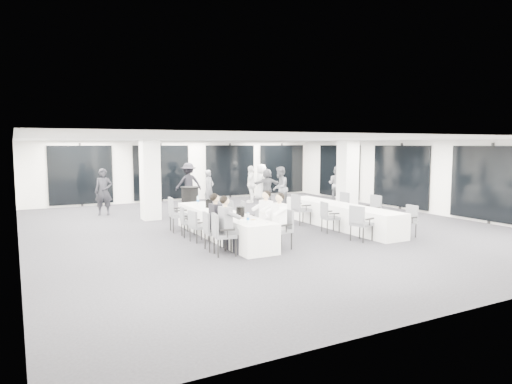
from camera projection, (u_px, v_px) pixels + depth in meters
room at (271, 181)px, 15.91m from camera, size 14.04×16.04×2.84m
column_left at (150, 180)px, 16.02m from camera, size 0.60×0.60×2.80m
column_right at (347, 177)px, 17.36m from camera, size 0.60×0.60×2.80m
banquet_table_main at (222, 225)px, 12.91m from camera, size 0.90×5.00×0.75m
banquet_table_side at (340, 216)px, 14.53m from camera, size 0.90×5.00×0.75m
cocktail_table at (190, 200)px, 17.60m from camera, size 0.73×0.73×1.02m
chair_main_left_near at (221, 232)px, 10.86m from camera, size 0.59×0.63×1.01m
chair_main_left_second at (212, 229)px, 11.39m from camera, size 0.54×0.58×0.97m
chair_main_left_mid at (197, 224)px, 12.35m from camera, size 0.50×0.54×0.87m
chair_main_left_fourth at (186, 220)px, 13.07m from camera, size 0.49×0.53×0.86m
chair_main_left_far at (176, 212)px, 13.85m from camera, size 0.58×0.63×1.04m
chair_main_right_near at (283, 226)px, 11.58m from camera, size 0.56×0.61×1.00m
chair_main_right_second at (269, 225)px, 12.19m from camera, size 0.49×0.53×0.88m
chair_main_right_mid at (253, 219)px, 12.97m from camera, size 0.56×0.59×0.92m
chair_main_right_fourth at (239, 215)px, 13.81m from camera, size 0.57×0.60×0.93m
chair_main_right_far at (227, 212)px, 14.59m from camera, size 0.44×0.49×0.86m
chair_side_left_near at (360, 221)px, 12.46m from camera, size 0.60×0.63×0.99m
chair_side_left_mid at (328, 215)px, 13.72m from camera, size 0.55×0.58×0.93m
chair_side_left_far at (299, 207)px, 15.08m from camera, size 0.52×0.58×1.01m
chair_side_right_near at (408, 219)px, 13.10m from camera, size 0.48×0.53×0.91m
chair_side_right_mid at (372, 209)px, 14.44m from camera, size 0.56×0.62×1.04m
chair_side_right_far at (341, 205)px, 15.79m from camera, size 0.52×0.58×0.99m
seated_guest_a at (228, 221)px, 10.91m from camera, size 0.50×0.38×1.44m
seated_guest_b at (218, 218)px, 11.43m from camera, size 0.50×0.38×1.44m
seated_guest_c at (277, 218)px, 11.47m from camera, size 0.50×0.38×1.44m
seated_guest_d at (264, 214)px, 12.08m from camera, size 0.50×0.38×1.44m
standing_guest_a at (209, 185)px, 20.09m from camera, size 0.81×0.78×1.73m
standing_guest_b at (280, 185)px, 18.62m from camera, size 1.10×1.07×1.98m
standing_guest_c at (188, 180)px, 20.46m from camera, size 1.39×0.79×2.06m
standing_guest_d at (251, 182)px, 20.71m from camera, size 1.18×1.27×1.90m
standing_guest_e at (261, 180)px, 21.78m from camera, size 0.71×1.01×1.93m
standing_guest_f at (267, 183)px, 21.31m from camera, size 1.64×0.83×1.71m
standing_guest_g at (103, 189)px, 17.06m from camera, size 0.86×0.76×1.99m
standing_guest_h at (337, 182)px, 20.90m from camera, size 0.86×1.04×1.86m
ice_bucket_near at (240, 212)px, 11.99m from camera, size 0.23×0.23×0.26m
ice_bucket_far at (209, 203)px, 13.72m from camera, size 0.22×0.22×0.25m
water_bottle_a at (248, 218)px, 11.12m from camera, size 0.07×0.07×0.24m
water_bottle_b at (224, 206)px, 13.28m from camera, size 0.07×0.07×0.22m
water_bottle_c at (198, 200)px, 14.63m from camera, size 0.08×0.08×0.24m
plate_a at (241, 218)px, 11.70m from camera, size 0.21×0.21×0.03m
plate_b at (253, 220)px, 11.46m from camera, size 0.22×0.22×0.03m
plate_c at (228, 213)px, 12.57m from camera, size 0.19×0.19×0.03m
wine_glass at (267, 216)px, 11.03m from camera, size 0.08×0.08×0.21m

